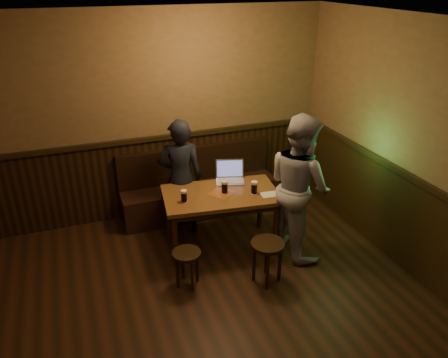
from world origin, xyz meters
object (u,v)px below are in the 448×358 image
stool_left (187,259)px  pint_right (254,187)px  pub_table (221,200)px  pint_left (184,196)px  bench (199,192)px  pint_mid (225,187)px  stool_right (267,251)px  person_suit (181,178)px  laptop (230,175)px  person_grey (299,186)px

stool_left → pint_right: 1.19m
pub_table → pint_left: size_ratio=9.80×
bench → pint_mid: bearing=-87.2°
stool_right → person_suit: 1.52m
stool_right → pint_left: size_ratio=3.36×
pint_mid → person_suit: bearing=129.0°
bench → stool_right: bearing=-82.5°
stool_left → laptop: bearing=46.7°
laptop → person_grey: person_grey is taller
pint_mid → pint_right: size_ratio=0.99×
bench → pub_table: 0.97m
bench → pint_left: bench is taller
bench → pint_mid: bench is taller
pint_mid → person_suit: person_suit is taller
pint_mid → person_suit: 0.65m
person_grey → pint_left: bearing=70.0°
bench → pub_table: size_ratio=1.49×
stool_left → stool_right: (0.85, -0.25, 0.06)m
laptop → person_suit: bearing=178.7°
laptop → person_suit: person_suit is taller
person_suit → person_grey: bearing=155.3°
pub_table → pint_mid: bearing=-2.7°
stool_left → pint_mid: size_ratio=2.69×
stool_left → laptop: size_ratio=1.01×
pint_right → laptop: bearing=107.2°
pint_left → pint_right: pint_right is taller
pint_left → stool_left: bearing=-104.5°
stool_right → pint_right: size_ratio=3.16×
bench → pint_right: 1.24m
stool_right → person_suit: person_suit is taller
stool_right → laptop: size_ratio=1.20×
pub_table → laptop: 0.41m
pint_mid → bench: bearing=92.8°
stool_right → person_grey: 0.89m
stool_left → laptop: (0.85, 0.91, 0.46)m
stool_right → person_suit: size_ratio=0.32×
bench → laptop: size_ratio=5.20×
stool_left → pint_right: bearing=24.8°
pint_right → person_grey: 0.53m
pub_table → stool_left: (-0.62, -0.61, -0.30)m
pub_table → stool_right: pub_table is taller
pint_left → pint_right: (0.85, -0.09, 0.00)m
stool_left → pint_left: size_ratio=2.84×
pint_mid → stool_right: bearing=-77.5°
person_grey → pint_right: bearing=56.1°
pub_table → person_grey: (0.84, -0.40, 0.24)m
pub_table → laptop: (0.24, 0.30, 0.16)m
stool_right → pint_left: bearing=131.7°
stool_right → person_suit: bearing=113.9°
pint_mid → laptop: size_ratio=0.38×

